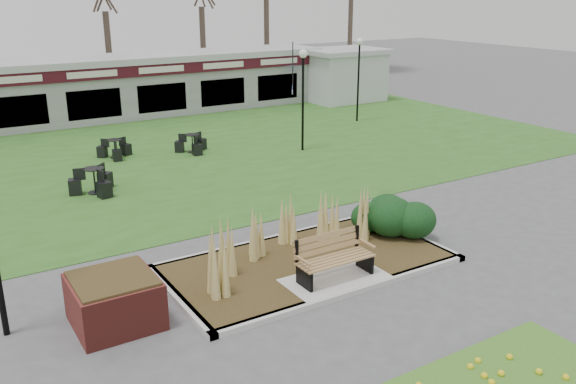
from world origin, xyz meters
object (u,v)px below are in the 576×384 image
food_pavilion (85,89)px  patio_umbrella (293,79)px  brick_planter (115,300)px  service_hut (343,74)px  bistro_set_c (115,152)px  bistro_set_a (95,185)px  park_bench (333,257)px  lamp_post_far_right (359,61)px  lamp_post_mid_right (303,78)px  bistro_set_b (193,146)px

food_pavilion → patio_umbrella: 10.40m
brick_planter → food_pavilion: size_ratio=0.06×
service_hut → bistro_set_c: service_hut is taller
brick_planter → bistro_set_a: size_ratio=1.04×
park_bench → lamp_post_far_right: 16.84m
brick_planter → bistro_set_a: (1.74, 7.84, -0.19)m
food_pavilion → bistro_set_c: 7.55m
lamp_post_mid_right → lamp_post_far_right: (5.15, 3.21, 0.00)m
park_bench → brick_planter: 4.47m
lamp_post_mid_right → bistro_set_c: size_ratio=3.02×
service_hut → park_bench: bearing=-127.3°
park_bench → patio_umbrella: 20.50m
bistro_set_a → bistro_set_b: (4.48, 2.98, -0.03)m
brick_planter → service_hut: 24.71m
park_bench → lamp_post_mid_right: (5.53, 9.63, 2.20)m
food_pavilion → bistro_set_b: food_pavilion is taller
food_pavilion → bistro_set_b: bearing=-77.5°
bistro_set_c → food_pavilion: bearing=82.9°
park_bench → lamp_post_mid_right: bearing=60.1°
park_bench → lamp_post_mid_right: size_ratio=0.45×
lamp_post_mid_right → food_pavilion: bearing=118.7°
service_hut → lamp_post_mid_right: 11.46m
park_bench → bistro_set_a: park_bench is taller
lamp_post_far_right → patio_umbrella: lamp_post_far_right is taller
bistro_set_a → bistro_set_b: bearing=33.6°
lamp_post_mid_right → patio_umbrella: 9.48m
bistro_set_a → bistro_set_c: (1.74, 3.74, -0.03)m
brick_planter → bistro_set_b: size_ratio=1.16×
food_pavilion → bistro_set_c: (-0.92, -7.39, -1.23)m
lamp_post_far_right → bistro_set_b: size_ratio=2.96×
patio_umbrella → food_pavilion: bearing=169.1°
service_hut → bistro_set_b: service_hut is taller
bistro_set_c → patio_umbrella: patio_umbrella is taller
park_bench → bistro_set_b: size_ratio=1.32×
bistro_set_a → park_bench: bearing=-72.8°
lamp_post_mid_right → bistro_set_a: 8.63m
food_pavilion → lamp_post_mid_right: bearing=-61.3°
lamp_post_mid_right → lamp_post_far_right: same height
park_bench → bistro_set_b: park_bench is taller
bistro_set_b → brick_planter: bearing=-119.9°
patio_umbrella → park_bench: bearing=-119.9°
bistro_set_a → patio_umbrella: 15.85m
service_hut → bistro_set_a: 18.62m
food_pavilion → lamp_post_mid_right: 11.58m
park_bench → brick_planter: bearing=170.3°
service_hut → lamp_post_mid_right: size_ratio=1.15×
food_pavilion → bistro_set_a: (-2.66, -11.13, -1.19)m
bistro_set_c → bistro_set_b: bearing=-15.5°
food_pavilion → bistro_set_a: food_pavilion is taller
park_bench → lamp_post_far_right: (10.68, 12.83, 2.20)m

